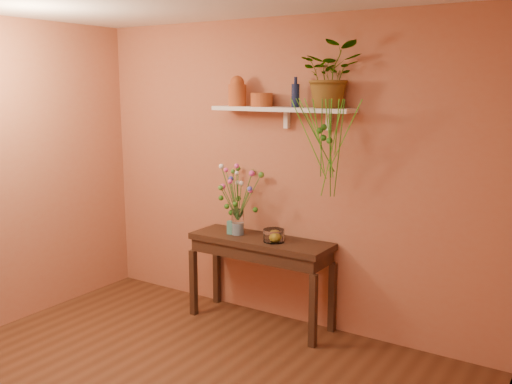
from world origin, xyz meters
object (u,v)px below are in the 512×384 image
object	(u,v)px
terracotta_jug	(237,92)
blue_bottle	(295,95)
glass_bowl	(274,236)
sideboard	(260,251)
bouquet	(238,188)
glass_vase	(238,224)
spider_plant	(331,75)

from	to	relation	value
terracotta_jug	blue_bottle	bearing A→B (deg)	3.39
terracotta_jug	glass_bowl	bearing A→B (deg)	-15.12
sideboard	glass_bowl	size ratio (longest dim) A/B	7.12
sideboard	terracotta_jug	size ratio (longest dim) A/B	4.91
bouquet	glass_bowl	distance (m)	0.55
sideboard	bouquet	size ratio (longest dim) A/B	2.45
terracotta_jug	blue_bottle	xyz separation A→B (m)	(0.57, 0.03, -0.02)
glass_vase	glass_bowl	distance (m)	0.40
sideboard	blue_bottle	distance (m)	1.39
spider_plant	glass_vase	size ratio (longest dim) A/B	2.30
blue_bottle	glass_vase	world-z (taller)	blue_bottle
sideboard	terracotta_jug	distance (m)	1.42
spider_plant	bouquet	distance (m)	1.29
terracotta_jug	bouquet	distance (m)	0.85
terracotta_jug	blue_bottle	world-z (taller)	terracotta_jug
glass_vase	glass_bowl	bearing A→B (deg)	-4.35
sideboard	blue_bottle	xyz separation A→B (m)	(0.27, 0.12, 1.36)
terracotta_jug	glass_bowl	distance (m)	1.31
glass_bowl	spider_plant	bearing A→B (deg)	19.84
terracotta_jug	spider_plant	bearing A→B (deg)	2.06
spider_plant	bouquet	world-z (taller)	spider_plant
blue_bottle	glass_vase	distance (m)	1.26
terracotta_jug	bouquet	xyz separation A→B (m)	(0.06, -0.08, -0.84)
bouquet	spider_plant	bearing A→B (deg)	7.76
blue_bottle	spider_plant	size ratio (longest dim) A/B	0.47
blue_bottle	glass_bowl	xyz separation A→B (m)	(-0.11, -0.16, -1.20)
blue_bottle	glass_vase	size ratio (longest dim) A/B	1.09
bouquet	glass_bowl	world-z (taller)	bouquet
glass_vase	glass_bowl	world-z (taller)	glass_vase
terracotta_jug	spider_plant	world-z (taller)	spider_plant
sideboard	bouquet	xyz separation A→B (m)	(-0.24, 0.00, 0.54)
sideboard	glass_vase	world-z (taller)	glass_vase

